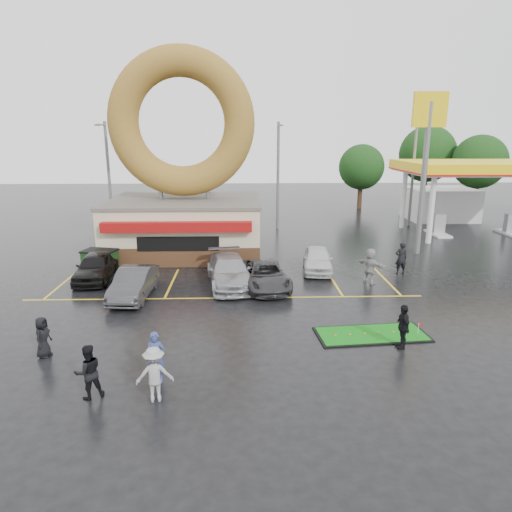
{
  "coord_description": "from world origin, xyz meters",
  "views": [
    {
      "loc": [
        0.92,
        -18.21,
        7.91
      ],
      "look_at": [
        1.58,
        3.29,
        2.2
      ],
      "focal_mm": 32.0,
      "sensor_mm": 36.0,
      "label": 1
    }
  ],
  "objects_px": {
    "streetlight_right": "(413,172)",
    "shell_sign": "(427,144)",
    "car_black": "(96,267)",
    "streetlight_left": "(109,175)",
    "car_grey": "(265,275)",
    "dumpster": "(100,262)",
    "car_white": "(317,259)",
    "donut_shop": "(184,188)",
    "person_cameraman": "(403,326)",
    "putting_green": "(372,334)",
    "person_blue": "(156,357)",
    "car_silver": "(229,271)",
    "streetlight_mid": "(278,173)",
    "car_dgrey": "(134,283)",
    "gas_station": "(462,185)"
  },
  "relations": [
    {
      "from": "streetlight_right",
      "to": "shell_sign",
      "type": "bearing_deg",
      "value": -106.83
    },
    {
      "from": "car_black",
      "to": "streetlight_right",
      "type": "bearing_deg",
      "value": 30.62
    },
    {
      "from": "shell_sign",
      "to": "streetlight_left",
      "type": "relative_size",
      "value": 1.18
    },
    {
      "from": "streetlight_left",
      "to": "streetlight_right",
      "type": "bearing_deg",
      "value": 4.4
    },
    {
      "from": "streetlight_left",
      "to": "car_grey",
      "type": "distance_m",
      "value": 19.64
    },
    {
      "from": "dumpster",
      "to": "car_white",
      "type": "bearing_deg",
      "value": 13.38
    },
    {
      "from": "donut_shop",
      "to": "person_cameraman",
      "type": "bearing_deg",
      "value": -56.82
    },
    {
      "from": "person_cameraman",
      "to": "shell_sign",
      "type": "bearing_deg",
      "value": 156.25
    },
    {
      "from": "car_grey",
      "to": "putting_green",
      "type": "height_order",
      "value": "car_grey"
    },
    {
      "from": "person_blue",
      "to": "person_cameraman",
      "type": "xyz_separation_m",
      "value": [
        8.95,
        2.23,
        0.0
      ]
    },
    {
      "from": "person_cameraman",
      "to": "streetlight_right",
      "type": "bearing_deg",
      "value": 158.6
    },
    {
      "from": "donut_shop",
      "to": "putting_green",
      "type": "relative_size",
      "value": 2.9
    },
    {
      "from": "car_silver",
      "to": "dumpster",
      "type": "height_order",
      "value": "car_silver"
    },
    {
      "from": "car_silver",
      "to": "car_white",
      "type": "xyz_separation_m",
      "value": [
        5.22,
        2.5,
        -0.06
      ]
    },
    {
      "from": "streetlight_mid",
      "to": "streetlight_right",
      "type": "bearing_deg",
      "value": 4.76
    },
    {
      "from": "car_black",
      "to": "person_cameraman",
      "type": "height_order",
      "value": "person_cameraman"
    },
    {
      "from": "car_silver",
      "to": "shell_sign",
      "type": "bearing_deg",
      "value": 19.08
    },
    {
      "from": "car_grey",
      "to": "shell_sign",
      "type": "bearing_deg",
      "value": 24.79
    },
    {
      "from": "dumpster",
      "to": "person_blue",
      "type": "bearing_deg",
      "value": -52.54
    },
    {
      "from": "streetlight_mid",
      "to": "car_white",
      "type": "distance_m",
      "value": 13.65
    },
    {
      "from": "car_silver",
      "to": "car_white",
      "type": "height_order",
      "value": "car_silver"
    },
    {
      "from": "car_dgrey",
      "to": "car_white",
      "type": "relative_size",
      "value": 1.06
    },
    {
      "from": "car_silver",
      "to": "person_blue",
      "type": "height_order",
      "value": "person_blue"
    },
    {
      "from": "car_grey",
      "to": "car_white",
      "type": "xyz_separation_m",
      "value": [
        3.32,
        2.97,
        0.04
      ]
    },
    {
      "from": "streetlight_mid",
      "to": "putting_green",
      "type": "distance_m",
      "value": 22.7
    },
    {
      "from": "car_silver",
      "to": "person_blue",
      "type": "xyz_separation_m",
      "value": [
        -2.14,
        -10.02,
        0.09
      ]
    },
    {
      "from": "car_silver",
      "to": "car_grey",
      "type": "bearing_deg",
      "value": -21.78
    },
    {
      "from": "shell_sign",
      "to": "car_silver",
      "type": "height_order",
      "value": "shell_sign"
    },
    {
      "from": "person_blue",
      "to": "streetlight_right",
      "type": "bearing_deg",
      "value": 58.72
    },
    {
      "from": "donut_shop",
      "to": "streetlight_right",
      "type": "distance_m",
      "value": 21.0
    },
    {
      "from": "streetlight_right",
      "to": "car_black",
      "type": "relative_size",
      "value": 1.97
    },
    {
      "from": "streetlight_right",
      "to": "car_grey",
      "type": "distance_m",
      "value": 22.28
    },
    {
      "from": "donut_shop",
      "to": "shell_sign",
      "type": "relative_size",
      "value": 1.27
    },
    {
      "from": "car_black",
      "to": "person_cameraman",
      "type": "relative_size",
      "value": 2.61
    },
    {
      "from": "donut_shop",
      "to": "dumpster",
      "type": "height_order",
      "value": "donut_shop"
    },
    {
      "from": "streetlight_left",
      "to": "person_blue",
      "type": "bearing_deg",
      "value": -71.79
    },
    {
      "from": "streetlight_right",
      "to": "putting_green",
      "type": "xyz_separation_m",
      "value": [
        -9.83,
        -23.1,
        -4.75
      ]
    },
    {
      "from": "streetlight_left",
      "to": "streetlight_right",
      "type": "height_order",
      "value": "same"
    },
    {
      "from": "person_blue",
      "to": "car_dgrey",
      "type": "bearing_deg",
      "value": 110.25
    },
    {
      "from": "gas_station",
      "to": "shell_sign",
      "type": "height_order",
      "value": "shell_sign"
    },
    {
      "from": "donut_shop",
      "to": "car_silver",
      "type": "bearing_deg",
      "value": -66.97
    },
    {
      "from": "car_dgrey",
      "to": "person_cameraman",
      "type": "height_order",
      "value": "person_cameraman"
    },
    {
      "from": "streetlight_right",
      "to": "person_blue",
      "type": "xyz_separation_m",
      "value": [
        -17.95,
        -26.47,
        -3.91
      ]
    },
    {
      "from": "streetlight_right",
      "to": "car_white",
      "type": "relative_size",
      "value": 2.12
    },
    {
      "from": "streetlight_left",
      "to": "dumpster",
      "type": "relative_size",
      "value": 5.0
    },
    {
      "from": "streetlight_mid",
      "to": "person_blue",
      "type": "bearing_deg",
      "value": -103.15
    },
    {
      "from": "shell_sign",
      "to": "streetlight_left",
      "type": "distance_m",
      "value": 24.46
    },
    {
      "from": "gas_station",
      "to": "dumpster",
      "type": "distance_m",
      "value": 30.53
    },
    {
      "from": "dumpster",
      "to": "streetlight_left",
      "type": "bearing_deg",
      "value": 115.54
    },
    {
      "from": "car_dgrey",
      "to": "donut_shop",
      "type": "bearing_deg",
      "value": 83.76
    }
  ]
}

